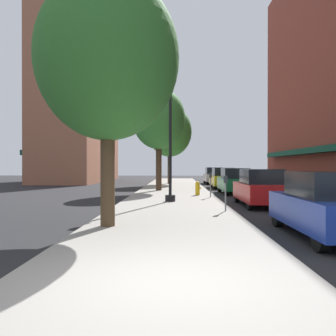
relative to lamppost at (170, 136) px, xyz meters
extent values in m
plane|color=#232326|center=(4.07, 6.01, -3.20)|extent=(90.00, 90.00, 0.00)
cube|color=gray|center=(0.07, 7.01, -3.14)|extent=(4.80, 50.00, 0.12)
cube|color=#144C38|center=(11.72, 10.01, -0.10)|extent=(0.90, 34.00, 0.50)
cube|color=#9E6047|center=(-10.93, 25.01, 6.21)|extent=(6.00, 18.00, 18.82)
cube|color=#144C38|center=(-14.28, 25.01, -0.10)|extent=(0.90, 15.30, 0.50)
cylinder|color=black|center=(0.00, 0.00, -2.93)|extent=(0.48, 0.48, 0.30)
cylinder|color=black|center=(0.00, 0.00, -0.18)|extent=(0.14, 0.14, 5.20)
sphere|color=silver|center=(0.00, 0.00, 2.60)|extent=(0.44, 0.44, 0.44)
cylinder|color=gold|center=(1.51, 3.79, -2.77)|extent=(0.26, 0.26, 0.62)
sphere|color=gold|center=(1.51, 3.79, -2.41)|extent=(0.24, 0.24, 0.24)
cylinder|color=gold|center=(1.65, 3.79, -2.68)|extent=(0.12, 0.10, 0.10)
cylinder|color=slate|center=(2.12, 2.30, -2.56)|extent=(0.06, 0.06, 1.05)
cube|color=#33383D|center=(2.12, 2.30, -1.90)|extent=(0.14, 0.09, 0.26)
cylinder|color=slate|center=(2.12, -3.65, -2.56)|extent=(0.06, 0.06, 1.05)
cube|color=#33383D|center=(2.12, -3.65, -1.90)|extent=(0.14, 0.09, 0.26)
cylinder|color=#422D1E|center=(-0.92, 7.89, -1.30)|extent=(0.40, 0.40, 3.57)
ellipsoid|color=#387F33|center=(-0.92, 7.89, 1.86)|extent=(3.66, 3.66, 4.21)
cylinder|color=#4C3823|center=(-0.34, 17.55, -1.38)|extent=(0.40, 0.40, 3.41)
ellipsoid|color=#387F33|center=(-0.34, 17.55, 1.90)|extent=(4.21, 4.21, 4.84)
cylinder|color=#4C3823|center=(-1.63, -7.10, -1.49)|extent=(0.40, 0.40, 3.19)
ellipsoid|color=#2D6B28|center=(-1.63, -7.10, 1.61)|extent=(4.00, 4.00, 4.60)
cylinder|color=black|center=(3.29, -6.39, -2.88)|extent=(0.22, 0.64, 0.64)
cylinder|color=black|center=(4.85, -6.39, -2.88)|extent=(0.22, 0.64, 0.64)
cylinder|color=black|center=(3.29, -9.59, -2.88)|extent=(0.22, 0.64, 0.64)
cube|color=#1E389E|center=(4.07, -7.99, -2.56)|extent=(1.80, 4.30, 0.76)
cube|color=black|center=(4.07, -8.14, -1.86)|extent=(1.56, 2.20, 0.64)
cylinder|color=black|center=(3.29, 0.79, -2.88)|extent=(0.22, 0.64, 0.64)
cylinder|color=black|center=(4.85, 0.79, -2.88)|extent=(0.22, 0.64, 0.64)
cylinder|color=black|center=(3.29, -2.41, -2.88)|extent=(0.22, 0.64, 0.64)
cylinder|color=black|center=(4.85, -2.41, -2.88)|extent=(0.22, 0.64, 0.64)
cube|color=red|center=(4.07, -0.81, -2.56)|extent=(1.80, 4.30, 0.76)
cube|color=black|center=(4.07, -0.96, -1.86)|extent=(1.56, 2.20, 0.64)
cylinder|color=black|center=(3.29, 8.06, -2.88)|extent=(0.22, 0.64, 0.64)
cylinder|color=black|center=(4.85, 8.06, -2.88)|extent=(0.22, 0.64, 0.64)
cylinder|color=black|center=(3.29, 4.86, -2.88)|extent=(0.22, 0.64, 0.64)
cylinder|color=black|center=(4.85, 4.86, -2.88)|extent=(0.22, 0.64, 0.64)
cube|color=#196638|center=(4.07, 6.46, -2.56)|extent=(1.80, 4.30, 0.76)
cube|color=black|center=(4.07, 6.31, -1.86)|extent=(1.56, 2.20, 0.64)
cylinder|color=black|center=(3.29, 14.10, -2.88)|extent=(0.22, 0.64, 0.64)
cylinder|color=black|center=(4.85, 14.10, -2.88)|extent=(0.22, 0.64, 0.64)
cylinder|color=black|center=(3.29, 10.90, -2.88)|extent=(0.22, 0.64, 0.64)
cylinder|color=black|center=(4.85, 10.90, -2.88)|extent=(0.22, 0.64, 0.64)
cube|color=gold|center=(4.07, 12.50, -2.56)|extent=(1.80, 4.30, 0.76)
cube|color=black|center=(4.07, 12.35, -1.86)|extent=(1.56, 2.20, 0.64)
cylinder|color=black|center=(3.29, 21.26, -2.88)|extent=(0.22, 0.64, 0.64)
cylinder|color=black|center=(4.85, 21.26, -2.88)|extent=(0.22, 0.64, 0.64)
cylinder|color=black|center=(3.29, 18.06, -2.88)|extent=(0.22, 0.64, 0.64)
cylinder|color=black|center=(4.85, 18.06, -2.88)|extent=(0.22, 0.64, 0.64)
cube|color=#B2B2BA|center=(4.07, 19.66, -2.56)|extent=(1.80, 4.30, 0.76)
cube|color=black|center=(4.07, 19.51, -1.86)|extent=(1.56, 2.20, 0.64)
camera|label=1|loc=(0.28, -17.23, -1.41)|focal=38.98mm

